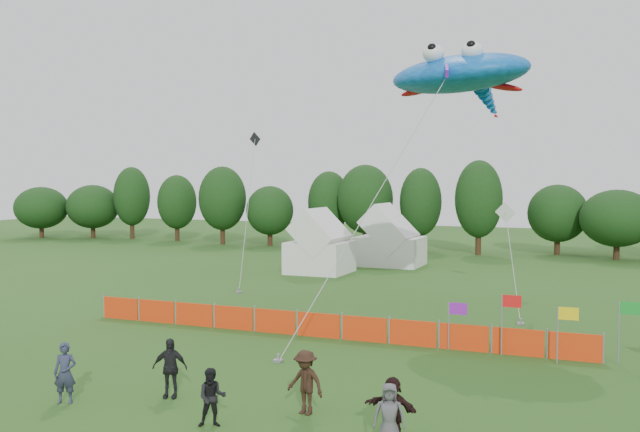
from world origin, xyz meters
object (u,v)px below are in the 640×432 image
at_px(stingray_kite, 462,76).
at_px(spectator_a, 65,373).
at_px(tent_right, 389,242).
at_px(barrier_fence, 318,325).
at_px(tent_left, 320,247).
at_px(spectator_b, 212,397).
at_px(spectator_c, 305,382).
at_px(spectator_e, 389,416).
at_px(spectator_d, 170,368).
at_px(spectator_f, 392,408).

bearing_deg(stingray_kite, spectator_a, -114.78).
height_order(tent_right, barrier_fence, tent_right).
bearing_deg(spectator_a, barrier_fence, 49.14).
xyz_separation_m(tent_left, barrier_fence, (7.65, -18.62, -1.30)).
distance_m(tent_left, barrier_fence, 20.17).
xyz_separation_m(spectator_b, stingray_kite, (3.04, 17.40, 10.55)).
distance_m(spectator_a, spectator_c, 7.08).
distance_m(spectator_a, stingray_kite, 21.77).
relative_size(barrier_fence, stingray_kite, 1.12).
height_order(barrier_fence, spectator_c, spectator_c).
bearing_deg(spectator_e, barrier_fence, 104.17).
xyz_separation_m(spectator_b, spectator_d, (-2.47, 1.68, 0.12)).
bearing_deg(stingray_kite, spectator_d, -109.31).
height_order(spectator_b, spectator_f, spectator_f).
bearing_deg(spectator_b, spectator_e, -23.71).
relative_size(tent_left, spectator_a, 2.27).
relative_size(spectator_c, spectator_f, 1.15).
bearing_deg(spectator_b, barrier_fence, 69.79).
relative_size(tent_right, spectator_d, 2.79).
bearing_deg(spectator_f, spectator_c, 174.51).
bearing_deg(spectator_d, spectator_e, -29.48).
xyz_separation_m(tent_left, spectator_d, (6.68, -27.81, -0.91)).
xyz_separation_m(tent_right, stingray_kite, (8.99, -18.03, 9.55)).
bearing_deg(tent_left, tent_right, 61.67).
bearing_deg(tent_left, spectator_b, -72.75).
xyz_separation_m(tent_left, stingray_kite, (12.19, -12.09, 9.52)).
distance_m(barrier_fence, spectator_e, 12.23).
relative_size(spectator_d, stingray_kite, 0.09).
height_order(spectator_a, spectator_c, spectator_c).
height_order(tent_left, spectator_d, tent_left).
xyz_separation_m(tent_right, spectator_a, (0.98, -35.38, -0.89)).
distance_m(spectator_d, stingray_kite, 19.65).
bearing_deg(spectator_e, spectator_b, 167.78).
relative_size(tent_right, spectator_f, 3.20).
relative_size(spectator_d, spectator_f, 1.15).
bearing_deg(tent_right, spectator_e, -73.03).
height_order(tent_right, spectator_e, tent_right).
relative_size(tent_right, barrier_fence, 0.23).
distance_m(spectator_a, spectator_d, 2.98).
bearing_deg(spectator_b, spectator_f, -15.79).
height_order(spectator_a, stingray_kite, stingray_kite).
bearing_deg(spectator_f, spectator_b, -156.19).
bearing_deg(barrier_fence, spectator_b, -82.14).
xyz_separation_m(barrier_fence, spectator_f, (6.14, -9.86, 0.28)).
bearing_deg(tent_right, spectator_f, -72.90).
relative_size(barrier_fence, spectator_b, 14.09).
height_order(tent_left, spectator_e, tent_left).
relative_size(spectator_b, spectator_e, 0.98).
height_order(spectator_b, spectator_d, spectator_d).
bearing_deg(spectator_c, barrier_fence, 123.11).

